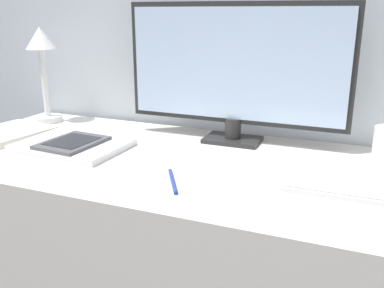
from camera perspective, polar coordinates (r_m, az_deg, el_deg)
name	(u,v)px	position (r m, az deg, el deg)	size (l,w,h in m)	color
desk	(194,284)	(1.28, 0.29, -18.21)	(1.49, 0.61, 0.75)	silver
monitor	(235,69)	(1.23, 5.75, 9.90)	(0.65, 0.11, 0.40)	#262626
keyboard	(348,188)	(0.98, 20.13, -5.58)	(0.27, 0.12, 0.01)	silver
laptop	(73,145)	(1.25, -15.61, -0.18)	(0.30, 0.22, 0.02)	silver
ereader	(72,142)	(1.23, -15.67, 0.20)	(0.15, 0.19, 0.01)	#4C4C51
desk_lamp	(42,58)	(1.55, -19.36, 10.79)	(0.10, 0.10, 0.32)	white
notebook	(3,135)	(1.43, -23.87, 1.15)	(0.24, 0.29, 0.02)	silver
pen	(173,181)	(0.97, -2.58, -4.96)	(0.08, 0.12, 0.01)	navy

